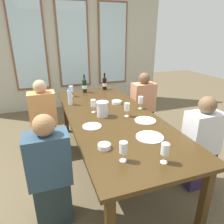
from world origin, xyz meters
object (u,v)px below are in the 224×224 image
(wine_bottle_1, at_px, (105,83))
(wine_glass_2, at_px, (123,148))
(metal_pitcher, at_px, (102,109))
(seated_person_0, at_px, (50,174))
(wine_glass_5, at_px, (165,150))
(tasting_bowl_1, at_px, (117,102))
(wine_glass_4, at_px, (71,89))
(water_bottle, at_px, (70,97))
(wine_glass_1, at_px, (93,104))
(white_plate_2, at_px, (92,126))
(wine_glass_3, at_px, (127,107))
(tasting_bowl_0, at_px, (104,146))
(dining_table, at_px, (111,119))
(wine_glass_0, at_px, (141,101))
(white_plate_0, at_px, (150,137))
(seated_person_2, at_px, (44,119))
(seated_person_1, at_px, (200,146))
(seated_person_3, at_px, (143,106))
(white_plate_1, at_px, (145,120))
(wine_bottle_0, at_px, (85,86))

(wine_bottle_1, xyz_separation_m, wine_glass_2, (-0.54, -2.21, 0.00))
(metal_pitcher, height_order, seated_person_0, seated_person_0)
(wine_glass_2, height_order, wine_glass_5, same)
(tasting_bowl_1, relative_size, wine_glass_4, 0.84)
(water_bottle, xyz_separation_m, wine_glass_1, (0.24, -0.41, 0.01))
(metal_pitcher, bearing_deg, wine_glass_5, -80.76)
(white_plate_2, height_order, wine_glass_3, wine_glass_3)
(wine_glass_2, bearing_deg, tasting_bowl_0, 110.83)
(dining_table, distance_m, wine_glass_4, 1.07)
(water_bottle, bearing_deg, metal_pitcher, -61.72)
(white_plate_2, bearing_deg, wine_bottle_1, 67.44)
(wine_glass_3, bearing_deg, wine_glass_0, 34.10)
(white_plate_0, distance_m, water_bottle, 1.42)
(seated_person_2, bearing_deg, wine_bottle_1, 25.15)
(dining_table, distance_m, seated_person_1, 1.10)
(wine_bottle_1, relative_size, seated_person_3, 0.28)
(white_plate_1, distance_m, tasting_bowl_1, 0.72)
(seated_person_1, bearing_deg, wine_glass_3, 136.97)
(white_plate_1, xyz_separation_m, wine_glass_3, (-0.15, 0.21, 0.12))
(white_plate_0, distance_m, wine_bottle_1, 1.93)
(wine_bottle_1, bearing_deg, wine_glass_3, -95.43)
(dining_table, relative_size, seated_person_0, 2.40)
(wine_glass_5, bearing_deg, seated_person_0, 153.46)
(seated_person_0, distance_m, seated_person_3, 2.15)
(wine_glass_0, distance_m, wine_glass_3, 0.35)
(dining_table, bearing_deg, seated_person_2, 139.50)
(wine_glass_0, height_order, wine_glass_1, same)
(seated_person_0, bearing_deg, tasting_bowl_1, 45.78)
(white_plate_0, bearing_deg, seated_person_2, 125.40)
(tasting_bowl_0, relative_size, water_bottle, 0.49)
(tasting_bowl_1, relative_size, seated_person_2, 0.13)
(wine_glass_3, height_order, seated_person_0, seated_person_0)
(metal_pitcher, relative_size, seated_person_1, 0.17)
(seated_person_2, bearing_deg, seated_person_3, 0.15)
(white_plate_0, distance_m, wine_bottle_0, 1.88)
(dining_table, xyz_separation_m, white_plate_2, (-0.32, -0.25, 0.06))
(wine_glass_3, relative_size, seated_person_3, 0.16)
(water_bottle, height_order, seated_person_2, seated_person_2)
(white_plate_1, distance_m, seated_person_0, 1.22)
(dining_table, distance_m, seated_person_3, 1.10)
(wine_bottle_1, distance_m, tasting_bowl_0, 2.07)
(tasting_bowl_1, relative_size, wine_glass_0, 0.84)
(water_bottle, bearing_deg, seated_person_1, -45.99)
(wine_glass_2, height_order, seated_person_1, seated_person_1)
(wine_bottle_0, relative_size, seated_person_2, 0.28)
(wine_glass_4, bearing_deg, wine_glass_2, -86.84)
(white_plate_2, bearing_deg, white_plate_0, -41.98)
(water_bottle, bearing_deg, dining_table, -53.88)
(wine_glass_2, xyz_separation_m, seated_person_3, (1.06, 1.69, -0.33))
(white_plate_2, xyz_separation_m, wine_glass_2, (0.08, -0.72, 0.11))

